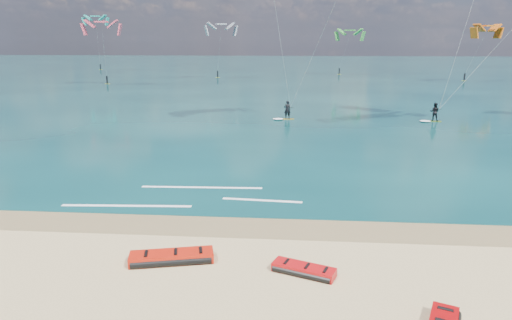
{
  "coord_description": "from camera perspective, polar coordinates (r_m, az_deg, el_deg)",
  "views": [
    {
      "loc": [
        4.4,
        -15.36,
        7.95
      ],
      "look_at": [
        2.54,
        8.0,
        1.69
      ],
      "focal_mm": 32.0,
      "sensor_mm": 36.0,
      "label": 1
    }
  ],
  "objects": [
    {
      "name": "packed_kite_left",
      "position": [
        17.47,
        -10.47,
        -12.38
      ],
      "size": [
        3.44,
        1.89,
        0.43
      ],
      "primitive_type": null,
      "rotation": [
        0.0,
        0.0,
        0.23
      ],
      "color": "red",
      "rests_on": "ground"
    },
    {
      "name": "kitesurfer_main",
      "position": [
        43.0,
        5.46,
        17.06
      ],
      "size": [
        9.75,
        8.52,
        18.32
      ],
      "rotation": [
        0.0,
        0.0,
        0.0
      ],
      "color": "gold",
      "rests_on": "sea"
    },
    {
      "name": "wet_sand_strip",
      "position": [
        20.48,
        -8.29,
        -8.03
      ],
      "size": [
        320.0,
        2.4,
        0.01
      ],
      "primitive_type": "cube",
      "color": "olive",
      "rests_on": "ground"
    },
    {
      "name": "ground",
      "position": [
        56.1,
        0.02,
        6.81
      ],
      "size": [
        320.0,
        320.0,
        0.0
      ],
      "primitive_type": "plane",
      "color": "tan",
      "rests_on": "ground"
    },
    {
      "name": "sea",
      "position": [
        119.7,
        2.49,
        11.15
      ],
      "size": [
        320.0,
        200.0,
        0.04
      ],
      "primitive_type": "cube",
      "color": "#092E32",
      "rests_on": "ground"
    },
    {
      "name": "distant_kites",
      "position": [
        96.11,
        -2.89,
        13.48
      ],
      "size": [
        89.42,
        39.66,
        13.24
      ],
      "color": "#DF4155",
      "rests_on": "ground"
    },
    {
      "name": "packed_kite_mid",
      "position": [
        16.5,
        5.98,
        -13.93
      ],
      "size": [
        2.57,
        1.75,
        0.36
      ],
      "primitive_type": null,
      "rotation": [
        0.0,
        0.0,
        -0.36
      ],
      "color": "red",
      "rests_on": "ground"
    },
    {
      "name": "kitesurfer_far",
      "position": [
        47.64,
        26.71,
        15.33
      ],
      "size": [
        13.3,
        6.78,
        17.7
      ],
      "rotation": [
        0.0,
        0.0,
        -0.26
      ],
      "color": "#8DBB1C",
      "rests_on": "sea"
    },
    {
      "name": "shoreline_foam",
      "position": [
        23.83,
        -8.35,
        -4.58
      ],
      "size": [
        11.78,
        3.63,
        0.01
      ],
      "color": "white",
      "rests_on": "ground"
    }
  ]
}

